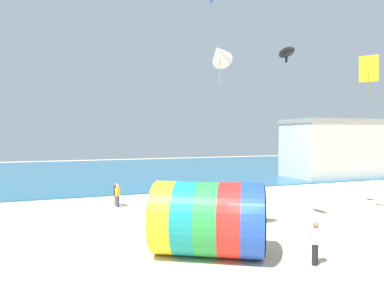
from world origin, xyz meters
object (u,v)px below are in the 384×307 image
(kite_handler, at_px, (315,243))
(kite_black_parafoil, at_px, (286,52))
(giant_inflatable_tube, at_px, (209,219))
(bystander_near_water, at_px, (116,194))
(bystander_mid_beach, at_px, (118,196))
(kite_yellow_diamond, at_px, (369,69))
(kite_blue_parafoil, at_px, (212,1))
(kite_white_delta, at_px, (220,54))

(kite_handler, bearing_deg, kite_black_parafoil, 67.15)
(giant_inflatable_tube, bearing_deg, bystander_near_water, 101.45)
(bystander_near_water, height_order, bystander_mid_beach, bystander_near_water)
(giant_inflatable_tube, xyz_separation_m, bystander_near_water, (-2.34, 11.57, -0.72))
(bystander_mid_beach, bearing_deg, kite_handler, -66.95)
(kite_black_parafoil, distance_m, kite_yellow_diamond, 5.96)
(kite_black_parafoil, relative_size, kite_yellow_diamond, 0.62)
(kite_yellow_diamond, bearing_deg, bystander_near_water, 147.64)
(kite_handler, xyz_separation_m, bystander_mid_beach, (-5.74, 13.49, -0.06))
(kite_blue_parafoil, bearing_deg, kite_handler, -96.91)
(giant_inflatable_tube, distance_m, bystander_near_water, 11.83)
(kite_handler, relative_size, kite_black_parafoil, 1.05)
(bystander_near_water, bearing_deg, kite_yellow_diamond, -32.36)
(kite_yellow_diamond, relative_size, bystander_near_water, 1.59)
(kite_handler, bearing_deg, kite_white_delta, 118.97)
(kite_handler, height_order, kite_white_delta, kite_white_delta)
(kite_white_delta, bearing_deg, kite_blue_parafoil, 68.74)
(giant_inflatable_tube, relative_size, bystander_mid_beach, 3.41)
(giant_inflatable_tube, distance_m, bystander_mid_beach, 11.31)
(kite_white_delta, distance_m, bystander_near_water, 13.24)
(giant_inflatable_tube, bearing_deg, kite_yellow_diamond, 13.53)
(giant_inflatable_tube, distance_m, kite_white_delta, 7.55)
(giant_inflatable_tube, xyz_separation_m, kite_yellow_diamond, (11.54, 2.78, 7.45))
(kite_yellow_diamond, bearing_deg, giant_inflatable_tube, -166.47)
(giant_inflatable_tube, distance_m, kite_blue_parafoil, 19.02)
(giant_inflatable_tube, relative_size, kite_yellow_diamond, 2.10)
(kite_white_delta, distance_m, kite_blue_parafoil, 12.85)
(kite_handler, distance_m, kite_yellow_diamond, 12.59)
(giant_inflatable_tube, distance_m, kite_handler, 4.28)
(giant_inflatable_tube, distance_m, kite_yellow_diamond, 14.01)
(kite_white_delta, relative_size, kite_blue_parafoil, 2.74)
(kite_black_parafoil, relative_size, bystander_near_water, 0.99)
(kite_white_delta, height_order, bystander_mid_beach, kite_white_delta)
(kite_black_parafoil, xyz_separation_m, kite_yellow_diamond, (5.94, 0.14, -0.48))
(kite_yellow_diamond, bearing_deg, kite_white_delta, -173.68)
(bystander_near_water, bearing_deg, kite_handler, -67.52)
(giant_inflatable_tube, relative_size, kite_white_delta, 2.73)
(kite_white_delta, bearing_deg, kite_handler, -61.03)
(kite_black_parafoil, relative_size, kite_blue_parafoil, 2.22)
(kite_handler, distance_m, bystander_near_water, 15.16)
(kite_black_parafoil, bearing_deg, kite_yellow_diamond, 1.32)
(kite_handler, xyz_separation_m, kite_yellow_diamond, (8.08, 5.21, 8.12))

